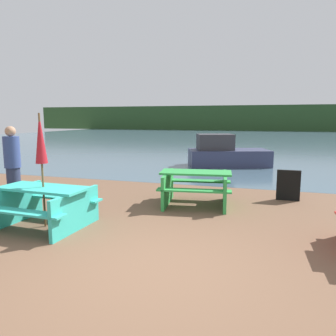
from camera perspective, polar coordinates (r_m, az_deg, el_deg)
ground_plane at (r=4.61m, az=-3.56°, el=-17.06°), size 60.00×60.00×0.00m
water at (r=34.51m, az=14.68°, el=5.10°), size 60.00×50.00×0.00m
far_treeline at (r=54.44m, az=15.72°, el=8.39°), size 80.00×1.60×4.00m
picnic_table_teal at (r=6.49m, az=-20.75°, el=-5.69°), size 1.71×1.46×0.75m
picnic_table_green at (r=7.59m, az=4.87°, el=-2.96°), size 1.77×1.58×0.79m
umbrella_crimson at (r=6.32m, az=-21.32°, el=4.50°), size 0.21×0.21×2.09m
boat at (r=13.96m, az=10.00°, el=2.38°), size 3.61×2.56×1.34m
person at (r=8.47m, az=-25.42°, el=0.48°), size 0.36×0.36×1.82m
signboard at (r=8.52m, az=20.22°, el=-2.84°), size 0.55×0.08×0.75m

